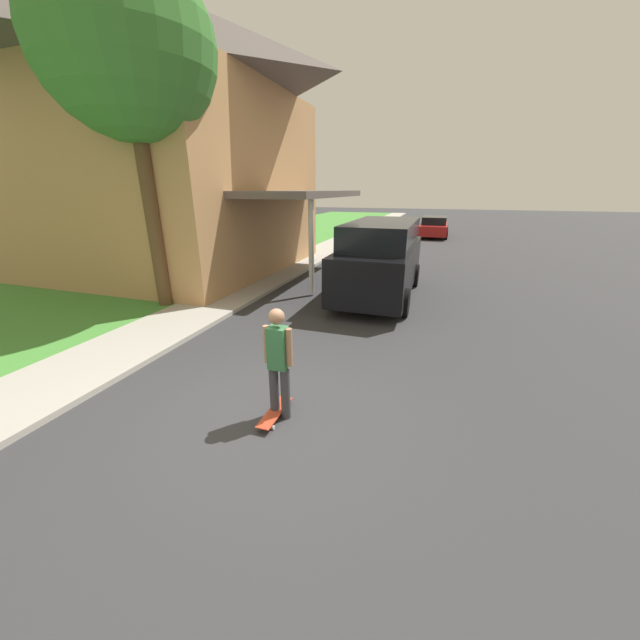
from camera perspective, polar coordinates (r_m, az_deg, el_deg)
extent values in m
plane|color=#333335|center=(5.32, -9.53, -14.79)|extent=(120.00, 120.00, 0.00)
cube|color=#478E38|center=(14.44, -26.96, 6.06)|extent=(10.00, 80.00, 0.08)
cube|color=#ADA89E|center=(11.76, -11.54, 5.11)|extent=(1.80, 80.00, 0.10)
cube|color=tan|center=(15.79, -23.30, 19.29)|extent=(9.02, 8.89, 6.24)
pyramid|color=#5B514C|center=(16.51, -26.00, 35.45)|extent=(9.82, 9.69, 3.05)
cube|color=#5B514C|center=(12.87, -2.75, 19.51)|extent=(2.60, 6.23, 0.20)
cylinder|color=silver|center=(10.52, -1.40, 11.45)|extent=(0.16, 0.16, 2.70)
cylinder|color=brown|center=(10.22, -25.29, 15.32)|extent=(0.36, 0.36, 4.81)
sphere|color=#38752D|center=(10.62, -28.62, 34.12)|extent=(3.87, 3.87, 3.87)
cube|color=black|center=(10.69, 9.57, 8.42)|extent=(1.90, 5.13, 1.22)
cube|color=black|center=(10.67, 9.99, 13.52)|extent=(1.75, 4.00, 0.66)
cylinder|color=black|center=(12.49, 6.52, 7.74)|extent=(0.24, 0.72, 0.72)
cylinder|color=black|center=(12.25, 14.91, 6.95)|extent=(0.24, 0.72, 0.72)
cylinder|color=black|center=(9.50, 2.35, 3.88)|extent=(0.24, 0.72, 0.72)
cylinder|color=black|center=(9.18, 13.31, 2.76)|extent=(0.24, 0.72, 0.72)
cube|color=maroon|center=(26.07, 17.72, 13.77)|extent=(1.73, 4.55, 0.63)
cube|color=black|center=(25.90, 17.84, 14.95)|extent=(1.52, 2.37, 0.48)
cylinder|color=black|center=(27.48, 15.99, 13.79)|extent=(0.20, 0.64, 0.64)
cylinder|color=black|center=(27.44, 19.55, 13.41)|extent=(0.20, 0.64, 0.64)
cylinder|color=black|center=(24.76, 15.58, 13.20)|extent=(0.20, 0.64, 0.64)
cylinder|color=black|center=(24.72, 19.53, 12.78)|extent=(0.20, 0.64, 0.64)
cylinder|color=#38383D|center=(5.09, -7.32, -11.25)|extent=(0.13, 0.13, 0.76)
cylinder|color=#38383D|center=(5.03, -5.54, -11.62)|extent=(0.13, 0.13, 0.76)
cube|color=#337042|center=(4.74, -6.75, -4.47)|extent=(0.25, 0.20, 0.59)
sphere|color=#9E7051|center=(4.58, -6.98, 0.53)|extent=(0.21, 0.21, 0.21)
cylinder|color=#9E7051|center=(4.80, -8.50, -3.84)|extent=(0.09, 0.09, 0.52)
cylinder|color=#9E7051|center=(4.67, -4.99, -4.38)|extent=(0.09, 0.09, 0.52)
cube|color=#B73D23|center=(5.20, -7.23, -14.36)|extent=(0.20, 0.81, 0.02)
cylinder|color=silver|center=(5.45, -6.91, -13.32)|extent=(0.03, 0.06, 0.06)
cylinder|color=silver|center=(5.39, -5.14, -13.70)|extent=(0.03, 0.06, 0.06)
cylinder|color=silver|center=(5.09, -9.40, -16.20)|extent=(0.03, 0.06, 0.06)
cylinder|color=silver|center=(5.02, -7.52, -16.67)|extent=(0.03, 0.06, 0.06)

